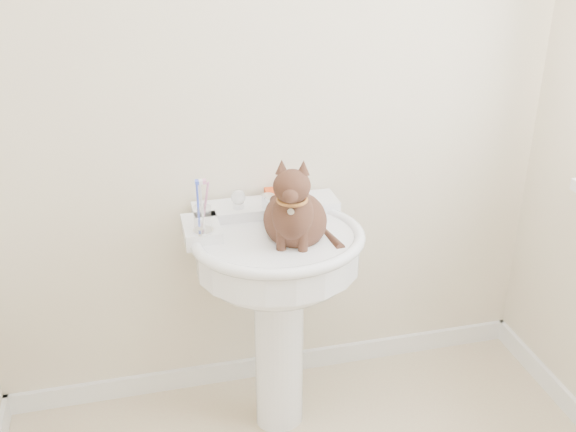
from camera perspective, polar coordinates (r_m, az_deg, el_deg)
wall_back at (r=2.45m, az=-1.52°, el=10.57°), size 2.20×0.00×2.50m
baseboard_back at (r=2.99m, az=-1.21°, el=-12.43°), size 2.20×0.02×0.09m
pedestal_sink at (r=2.40m, az=-0.91°, el=-4.75°), size 0.62×0.61×0.86m
faucet at (r=2.43m, az=-1.70°, el=1.64°), size 0.28×0.12×0.14m
soap_bar at (r=2.53m, az=-0.94°, el=1.98°), size 0.09×0.06×0.03m
toothbrush_cup at (r=2.27m, az=-7.25°, el=-0.22°), size 0.07×0.07×0.18m
cat at (r=2.27m, az=0.66°, el=0.05°), size 0.24×0.30×0.44m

